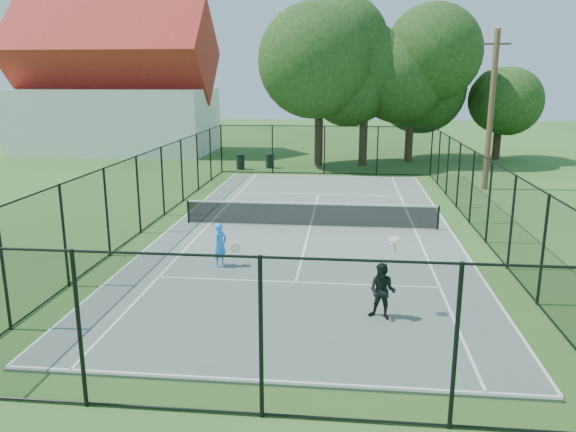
# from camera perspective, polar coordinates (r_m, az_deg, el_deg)

# --- Properties ---
(ground) EXTENTS (120.00, 120.00, 0.00)m
(ground) POSITION_cam_1_polar(r_m,az_deg,el_deg) (22.52, 2.28, -1.18)
(ground) COLOR #27591E
(tennis_court) EXTENTS (11.00, 24.00, 0.06)m
(tennis_court) POSITION_cam_1_polar(r_m,az_deg,el_deg) (22.51, 2.28, -1.11)
(tennis_court) COLOR slate
(tennis_court) RESTS_ON ground
(tennis_net) EXTENTS (10.08, 0.08, 0.95)m
(tennis_net) POSITION_cam_1_polar(r_m,az_deg,el_deg) (22.38, 2.30, 0.25)
(tennis_net) COLOR black
(tennis_net) RESTS_ON tennis_court
(fence) EXTENTS (13.10, 26.10, 3.00)m
(fence) POSITION_cam_1_polar(r_m,az_deg,el_deg) (22.18, 2.32, 2.56)
(fence) COLOR black
(fence) RESTS_ON ground
(tree_near_left) EXTENTS (7.94, 7.94, 10.36)m
(tree_near_left) POSITION_cam_1_polar(r_m,az_deg,el_deg) (38.32, 3.23, 14.64)
(tree_near_left) COLOR #332114
(tree_near_left) RESTS_ON ground
(tree_near_mid) EXTENTS (6.24, 6.24, 8.16)m
(tree_near_mid) POSITION_cam_1_polar(r_m,az_deg,el_deg) (38.58, 7.80, 12.52)
(tree_near_mid) COLOR #332114
(tree_near_mid) RESTS_ON ground
(tree_near_right) EXTENTS (6.64, 6.64, 9.17)m
(tree_near_right) POSITION_cam_1_polar(r_m,az_deg,el_deg) (41.13, 12.50, 13.53)
(tree_near_right) COLOR #332114
(tree_near_right) RESTS_ON ground
(tree_far_right) EXTENTS (4.95, 4.95, 6.55)m
(tree_far_right) POSITION_cam_1_polar(r_m,az_deg,el_deg) (44.05, 20.76, 10.66)
(tree_far_right) COLOR #332114
(tree_far_right) RESTS_ON ground
(building) EXTENTS (15.30, 8.15, 11.87)m
(building) POSITION_cam_1_polar(r_m,az_deg,el_deg) (47.42, -17.20, 12.16)
(building) COLOR silver
(building) RESTS_ON ground
(trash_bin_left) EXTENTS (0.58, 0.58, 0.99)m
(trash_bin_left) POSITION_cam_1_polar(r_m,az_deg,el_deg) (37.02, -4.86, 5.51)
(trash_bin_left) COLOR black
(trash_bin_left) RESTS_ON ground
(trash_bin_right) EXTENTS (0.58, 0.58, 0.93)m
(trash_bin_right) POSITION_cam_1_polar(r_m,az_deg,el_deg) (37.48, -1.86, 5.61)
(trash_bin_right) COLOR black
(trash_bin_right) RESTS_ON ground
(utility_pole) EXTENTS (1.40, 0.30, 8.26)m
(utility_pole) POSITION_cam_1_polar(r_m,az_deg,el_deg) (31.64, 19.93, 10.07)
(utility_pole) COLOR #4C3823
(utility_pole) RESTS_ON ground
(player_blue) EXTENTS (0.85, 0.60, 1.38)m
(player_blue) POSITION_cam_1_polar(r_m,az_deg,el_deg) (17.73, -6.87, -2.93)
(player_blue) COLOR #1C81F2
(player_blue) RESTS_ON tennis_court
(player_black) EXTENTS (0.83, 0.86, 2.02)m
(player_black) POSITION_cam_1_polar(r_m,az_deg,el_deg) (14.02, 9.57, -7.54)
(player_black) COLOR black
(player_black) RESTS_ON tennis_court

